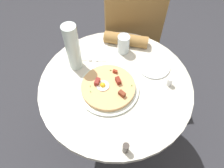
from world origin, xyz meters
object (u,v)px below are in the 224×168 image
Objects in this scene: fork at (98,49)px; person_seated at (131,39)px; dining_table at (115,100)px; bread_plate at (154,66)px; water_glass at (124,44)px; water_bottle at (73,48)px; knife at (92,49)px; pepper_shaker at (126,148)px; pizza_plate at (108,89)px; breakfast_pizza at (108,87)px; salt_shaker at (170,82)px.

person_seated is at bearing -30.22° from fork.
dining_table is 4.53× the size of bread_plate.
water_bottle reaches higher than water_glass.
water_glass is at bearing -88.21° from knife.
pepper_shaker is at bearing -95.11° from water_glass.
pepper_shaker is (0.05, -0.32, 0.02)m from pizza_plate.
breakfast_pizza is at bearing -137.87° from dining_table.
pizza_plate reaches higher than bread_plate.
bread_plate is at bearing 23.52° from dining_table.
pepper_shaker reaches higher than dining_table.
person_seated is 0.45m from fork.
bread_plate is at bearing -83.24° from person_seated.
water_bottle is (-0.17, 0.17, 0.11)m from breakfast_pizza.
pizza_plate is 0.32m from pepper_shaker.
fork is (-0.08, 0.24, 0.17)m from dining_table.
water_glass is 1.82× the size of pepper_shaker.
bread_plate is 0.49m from pepper_shaker.
knife is at bearing 115.29° from dining_table.
dining_table is at bearing 42.13° from breakfast_pizza.
dining_table is at bearing -106.49° from person_seated.
pizza_plate is (-0.21, -0.59, 0.21)m from person_seated.
water_glass reaches higher than pepper_shaker.
pizza_plate is 1.15× the size of breakfast_pizza.
bread_plate is at bearing -40.73° from water_glass.
fork is 1.66× the size of water_glass.
pizza_plate is 0.31m from salt_shaker.
person_seated is 4.19× the size of water_bottle.
dining_table is 0.34m from salt_shaker.
salt_shaker is 0.42m from pepper_shaker.
salt_shaker is (0.05, -0.12, 0.02)m from bread_plate.
pizza_plate is at bearing -39.33° from breakfast_pizza.
dining_table is 2.96× the size of water_bottle.
water_bottle reaches higher than knife.
water_glass is at bearing 18.85° from water_bottle.
knife is at bearing 173.58° from water_glass.
person_seated is 0.95m from pepper_shaker.
bread_plate is 3.58× the size of salt_shaker.
bread_plate reaches higher than dining_table.
bread_plate is 0.65× the size of water_bottle.
person_seated is 22.96× the size of salt_shaker.
bread_plate is 1.63× the size of water_glass.
dining_table is 7.38× the size of water_glass.
knife is 0.62m from pepper_shaker.
pepper_shaker is (-0.15, -0.91, 0.24)m from person_seated.
person_seated reaches higher than pepper_shaker.
breakfast_pizza is 0.30m from knife.
knife is at bearing 51.66° from water_bottle.
breakfast_pizza is 2.51× the size of water_glass.
water_glass reaches higher than breakfast_pizza.
salt_shaker is at bearing -6.01° from dining_table.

